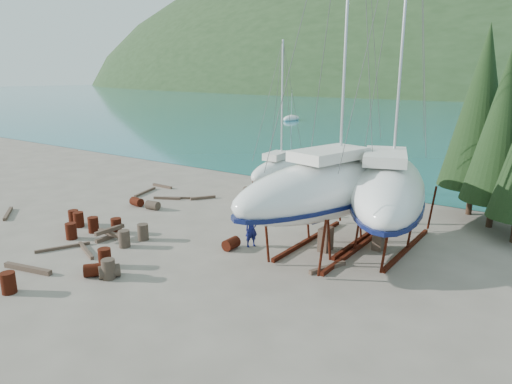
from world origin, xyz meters
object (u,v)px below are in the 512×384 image
Objects in this scene: small_sailboat_shore at (279,170)px; worker at (251,229)px; large_sailboat_far at (387,187)px; large_sailboat_near at (333,186)px.

small_sailboat_shore is 10.99m from worker.
worker is (-5.48, -4.02, -2.17)m from large_sailboat_far.
large_sailboat_near is 1.82× the size of small_sailboat_shore.
large_sailboat_far is 7.13m from worker.
large_sailboat_near is at bearing -46.39° from small_sailboat_shore.
small_sailboat_shore is at bearing 131.11° from large_sailboat_far.
worker is (4.74, -9.88, -0.87)m from small_sailboat_shore.
small_sailboat_shore is (-8.09, 7.57, -1.40)m from large_sailboat_near.
large_sailboat_near is 2.73m from large_sailboat_far.
large_sailboat_near reaches higher than small_sailboat_shore.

